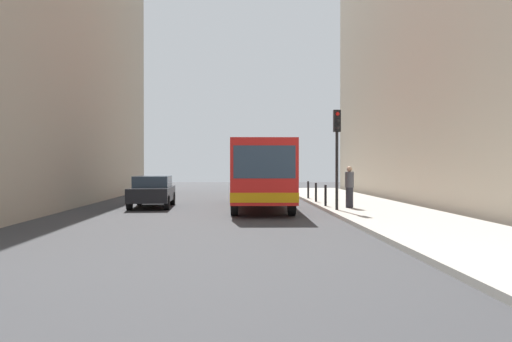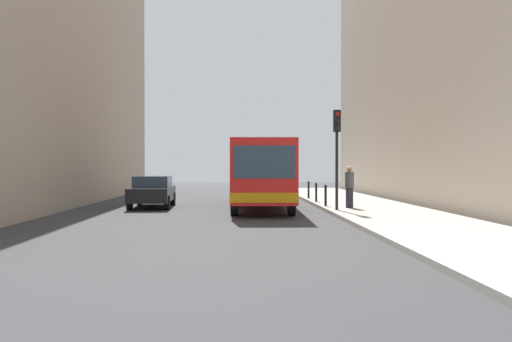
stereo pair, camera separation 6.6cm
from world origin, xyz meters
TOP-DOWN VIEW (x-y plane):
  - ground_plane at (0.00, 0.00)m, footprint 80.00×80.00m
  - sidewalk at (5.40, 0.00)m, footprint 4.40×40.00m
  - building_left at (-11.50, 4.00)m, footprint 7.00×32.00m
  - building_right at (11.50, 4.00)m, footprint 7.00×32.00m
  - bus at (0.57, 2.19)m, footprint 2.78×11.08m
  - car_beside_bus at (-4.53, 2.46)m, footprint 1.99×4.46m
  - traffic_light at (3.55, -1.09)m, footprint 0.28×0.33m
  - bollard_near at (3.45, 0.99)m, footprint 0.11×0.11m
  - bollard_mid at (3.45, 3.75)m, footprint 0.11×0.11m
  - bollard_far at (3.45, 6.51)m, footprint 0.11×0.11m
  - pedestrian_near_signal at (4.31, -0.04)m, footprint 0.38×0.38m

SIDE VIEW (x-z plane):
  - ground_plane at x=0.00m, z-range 0.00..0.00m
  - sidewalk at x=5.40m, z-range 0.00..0.15m
  - bollard_near at x=3.45m, z-range 0.15..1.10m
  - bollard_mid at x=3.45m, z-range 0.15..1.10m
  - bollard_far at x=3.45m, z-range 0.15..1.10m
  - car_beside_bus at x=-4.53m, z-range 0.04..1.52m
  - pedestrian_near_signal at x=4.31m, z-range 0.15..1.94m
  - bus at x=0.57m, z-range 0.23..3.23m
  - traffic_light at x=3.55m, z-range 0.96..5.06m
  - building_right at x=11.50m, z-range 0.00..17.60m
  - building_left at x=-11.50m, z-range 0.00..17.89m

